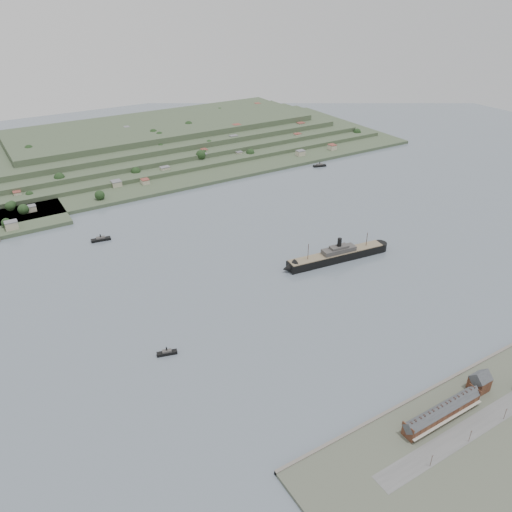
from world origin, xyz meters
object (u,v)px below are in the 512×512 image
gabled_building (480,381)px  tugboat (167,353)px  terrace_row (442,412)px  steamship (334,256)px

gabled_building → tugboat: bearing=138.7°
terrace_row → gabled_building: 37.74m
terrace_row → tugboat: terrace_row is taller
terrace_row → gabled_building: bearing=6.1°
gabled_building → steamship: (27.19, 171.42, -3.44)m
gabled_building → steamship: bearing=81.0°
gabled_building → steamship: steamship is taller
steamship → terrace_row: bearing=-110.2°
terrace_row → steamship: bearing=69.8°
terrace_row → tugboat: 174.48m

